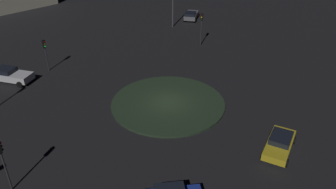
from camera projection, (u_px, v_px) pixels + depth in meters
The scene contains 8 objects.
ground_plane at pixel (168, 104), 32.77m from camera, with size 119.85×119.85×0.00m, color black.
roundabout_island at pixel (168, 103), 32.73m from camera, with size 11.08×11.08×0.19m, color #263823.
car_white at pixel (10, 75), 36.43m from camera, with size 2.10×4.59×1.52m.
car_yellow at pixel (280, 143), 26.32m from camera, with size 4.57×2.77×1.31m.
car_grey at pixel (191, 15), 55.56m from camera, with size 4.27×2.22×1.40m.
traffic_light_southeast at pixel (2, 156), 21.59m from camera, with size 0.40×0.37×4.14m.
traffic_light_south at pixel (45, 49), 37.85m from camera, with size 0.34×0.38×3.74m.
traffic_light_west at pixel (201, 23), 44.43m from camera, with size 0.36×0.30×4.40m.
Camera 1 is at (26.91, 7.34, 17.23)m, focal length 35.83 mm.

